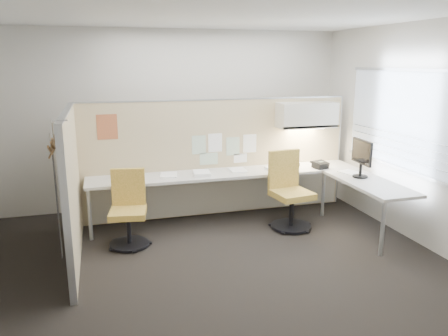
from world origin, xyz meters
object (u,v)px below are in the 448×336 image
object	(u,v)px
chair_left	(128,211)
monitor	(362,156)
desk	(252,181)
phone	(320,165)
chair_right	(289,193)

from	to	relation	value
chair_left	monitor	world-z (taller)	monitor
desk	phone	xyz separation A→B (m)	(1.09, -0.01, 0.18)
chair_left	monitor	distance (m)	3.23
desk	chair_left	size ratio (longest dim) A/B	4.17
monitor	phone	world-z (taller)	monitor
chair_left	chair_right	size ratio (longest dim) A/B	0.89
chair_right	desk	bearing A→B (deg)	130.76
desk	chair_left	world-z (taller)	chair_left
desk	monitor	distance (m)	1.58
desk	phone	distance (m)	1.11
chair_left	chair_right	xyz separation A→B (m)	(2.23, 0.00, 0.05)
phone	chair_left	bearing A→B (deg)	170.85
phone	monitor	bearing A→B (deg)	-83.08
monitor	chair_left	bearing A→B (deg)	89.49
chair_left	desk	bearing A→B (deg)	21.08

